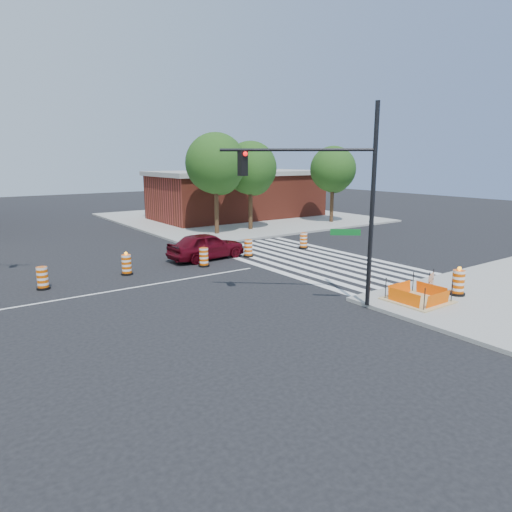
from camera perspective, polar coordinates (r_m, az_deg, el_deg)
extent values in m
plane|color=black|center=(21.40, -16.41, -4.04)|extent=(120.00, 120.00, 0.00)
cube|color=gray|center=(45.20, -2.27, 4.85)|extent=(22.00, 22.00, 0.15)
cube|color=silver|center=(24.90, 0.76, -1.28)|extent=(0.45, 13.50, 0.01)
cube|color=silver|center=(25.43, 2.39, -1.01)|extent=(0.45, 13.50, 0.01)
cube|color=silver|center=(25.98, 3.96, -0.75)|extent=(0.45, 13.50, 0.01)
cube|color=silver|center=(26.54, 5.47, -0.49)|extent=(0.45, 13.50, 0.01)
cube|color=silver|center=(27.13, 6.91, -0.25)|extent=(0.45, 13.50, 0.01)
cube|color=silver|center=(27.73, 8.29, -0.02)|extent=(0.45, 13.50, 0.01)
cube|color=silver|center=(28.35, 9.61, 0.20)|extent=(0.45, 13.50, 0.01)
cube|color=silver|center=(28.98, 10.87, 0.41)|extent=(0.45, 13.50, 0.01)
cube|color=silver|center=(21.40, -16.41, -4.03)|extent=(14.00, 0.12, 0.01)
cube|color=tan|center=(19.57, 19.55, -5.22)|extent=(2.20, 2.20, 0.05)
cube|color=#FF5B05|center=(19.02, 21.81, -5.10)|extent=(1.44, 0.02, 0.55)
cube|color=#FF5B05|center=(20.00, 17.50, -3.97)|extent=(1.44, 0.02, 0.55)
cube|color=#FF5B05|center=(18.79, 18.01, -5.03)|extent=(0.02, 1.44, 0.55)
cube|color=#FF5B05|center=(20.22, 21.08, -4.05)|extent=(0.02, 1.44, 0.55)
cylinder|color=black|center=(18.25, 20.30, -5.12)|extent=(0.04, 0.04, 0.90)
cylinder|color=black|center=(19.72, 23.29, -4.10)|extent=(0.04, 0.04, 0.90)
cylinder|color=black|center=(19.26, 15.90, -3.93)|extent=(0.04, 0.04, 0.90)
cylinder|color=black|center=(20.66, 19.05, -3.06)|extent=(0.04, 0.04, 0.90)
cube|color=maroon|center=(44.99, -2.29, 7.41)|extent=(16.00, 8.00, 4.20)
cube|color=gray|center=(44.86, -2.31, 10.34)|extent=(16.50, 8.50, 0.40)
imported|color=#500611|center=(26.69, -6.23, 1.27)|extent=(4.76, 2.23, 1.58)
cylinder|color=black|center=(17.71, 14.33, 5.92)|extent=(0.17, 0.17, 7.65)
cylinder|color=black|center=(17.38, 5.09, 13.08)|extent=(4.46, 3.78, 0.11)
cube|color=black|center=(17.48, -1.67, 11.55)|extent=(0.31, 0.27, 0.96)
sphere|color=#FF0C0C|center=(17.34, -1.34, 12.65)|extent=(0.17, 0.17, 0.17)
cube|color=#0C591E|center=(17.70, 11.11, 2.94)|extent=(0.90, 0.77, 0.24)
cylinder|color=black|center=(20.98, 23.84, -4.34)|extent=(0.62, 0.62, 0.10)
cylinder|color=#DE5304|center=(20.85, 23.96, -2.97)|extent=(0.50, 0.50, 0.99)
sphere|color=#FF990C|center=(20.72, 24.09, -1.44)|extent=(0.17, 0.17, 0.17)
cube|color=#DE5304|center=(20.89, 21.07, -2.46)|extent=(0.76, 0.32, 0.26)
cube|color=#DE5304|center=(20.97, 21.01, -3.25)|extent=(0.76, 0.32, 0.21)
cylinder|color=black|center=(20.60, 20.81, -3.18)|extent=(0.04, 0.04, 0.94)
cylinder|color=black|center=(21.28, 21.25, -2.74)|extent=(0.04, 0.04, 0.94)
cylinder|color=#382314|center=(34.86, -4.97, 6.52)|extent=(0.33, 0.33, 4.82)
sphere|color=#1A4112|center=(34.70, -5.06, 11.48)|extent=(4.52, 4.52, 4.52)
sphere|color=#1A4112|center=(35.24, -4.56, 10.27)|extent=(3.31, 3.31, 3.31)
sphere|color=#1A4112|center=(34.33, -5.47, 10.71)|extent=(3.01, 3.01, 3.01)
cylinder|color=#382314|center=(36.94, -0.69, 6.62)|extent=(0.33, 0.33, 4.48)
sphere|color=#1A4112|center=(36.78, -0.71, 10.96)|extent=(4.20, 4.20, 4.20)
sphere|color=#1A4112|center=(37.36, -0.31, 9.91)|extent=(3.08, 3.08, 3.08)
sphere|color=#1A4112|center=(36.38, -1.06, 10.29)|extent=(2.80, 2.80, 2.80)
cylinder|color=#382314|center=(41.82, 9.47, 6.98)|extent=(0.32, 0.32, 4.31)
sphere|color=#1A4112|center=(41.68, 9.60, 10.67)|extent=(4.04, 4.04, 4.04)
sphere|color=#1A4112|center=(42.27, 9.77, 9.76)|extent=(2.96, 2.96, 2.96)
sphere|color=#1A4112|center=(41.26, 9.38, 10.10)|extent=(2.69, 2.69, 2.69)
cylinder|color=black|center=(22.71, -25.03, -3.65)|extent=(0.60, 0.60, 0.10)
cylinder|color=#DE5304|center=(22.59, -25.14, -2.42)|extent=(0.48, 0.48, 0.95)
cylinder|color=black|center=(24.04, -15.81, -2.13)|extent=(0.60, 0.60, 0.10)
cylinder|color=#DE5304|center=(23.92, -15.88, -0.97)|extent=(0.48, 0.48, 0.95)
sphere|color=#FF990C|center=(23.81, -15.95, 0.32)|extent=(0.16, 0.16, 0.16)
cylinder|color=black|center=(25.04, -6.52, -1.18)|extent=(0.60, 0.60, 0.10)
cylinder|color=#DE5304|center=(24.93, -6.54, -0.06)|extent=(0.48, 0.48, 0.95)
cylinder|color=black|center=(27.33, -0.96, 0.02)|extent=(0.60, 0.60, 0.10)
cylinder|color=#DE5304|center=(27.23, -0.97, 1.05)|extent=(0.48, 0.48, 0.95)
cylinder|color=black|center=(30.03, 5.94, 1.06)|extent=(0.60, 0.60, 0.10)
cylinder|color=#DE5304|center=(29.94, 5.96, 1.99)|extent=(0.48, 0.48, 0.95)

